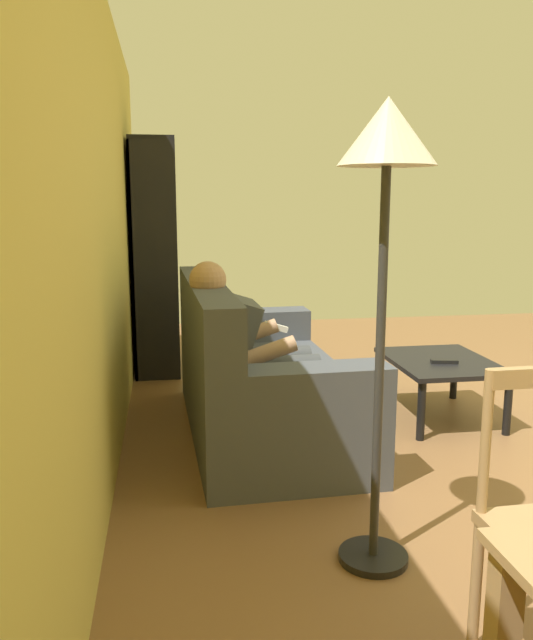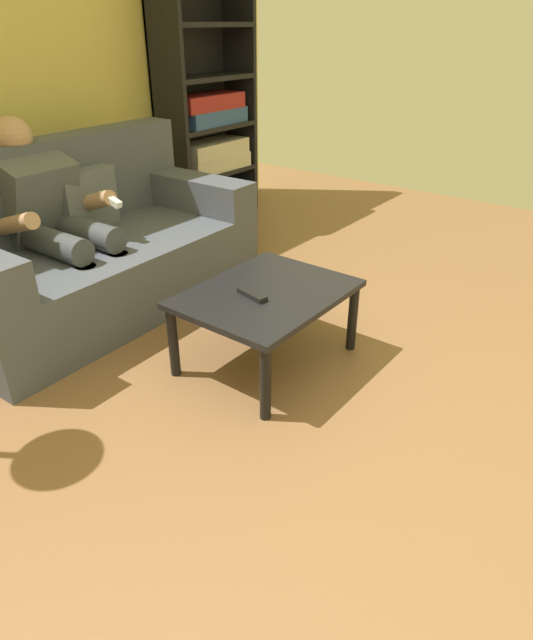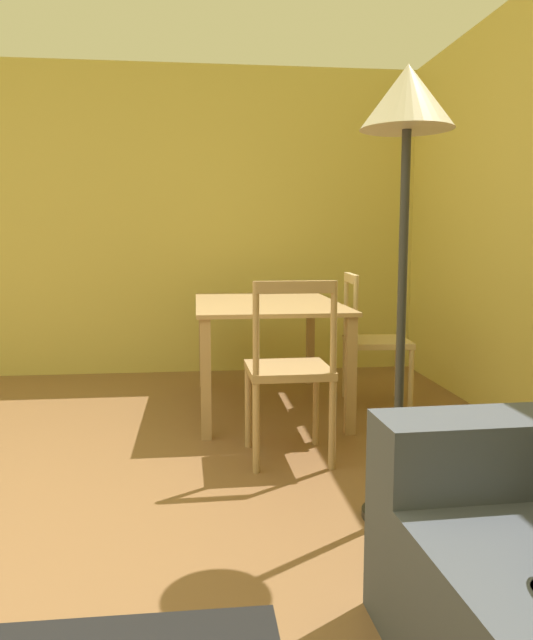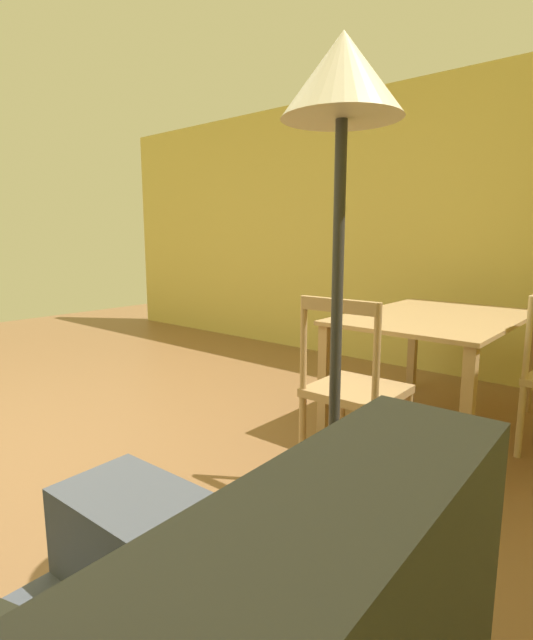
% 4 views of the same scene
% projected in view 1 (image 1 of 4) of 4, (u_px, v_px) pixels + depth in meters
% --- Properties ---
extents(wall_back, '(7.12, 0.12, 2.56)m').
position_uv_depth(wall_back, '(82.00, 236.00, 2.71)').
color(wall_back, '#DBC660').
rests_on(wall_back, ground_plane).
extents(couch, '(1.90, 0.99, 0.95)m').
position_uv_depth(couch, '(255.00, 380.00, 3.92)').
color(couch, '#474C56').
rests_on(couch, ground_plane).
extents(person_lounging, '(0.60, 0.93, 1.10)m').
position_uv_depth(person_lounging, '(253.00, 351.00, 3.70)').
color(person_lounging, '#4C5156').
rests_on(person_lounging, ground_plane).
extents(coffee_table, '(0.82, 0.64, 0.40)m').
position_uv_depth(coffee_table, '(440.00, 367.00, 4.20)').
color(coffee_table, black).
rests_on(coffee_table, ground_plane).
extents(tv_remote, '(0.08, 0.18, 0.02)m').
position_uv_depth(tv_remote, '(444.00, 361.00, 4.10)').
color(tv_remote, black).
rests_on(tv_remote, coffee_table).
extents(bookshelf, '(0.87, 0.36, 1.92)m').
position_uv_depth(bookshelf, '(154.00, 276.00, 5.39)').
color(bookshelf, black).
rests_on(bookshelf, ground_plane).
extents(floor_lamp, '(0.36, 0.36, 1.79)m').
position_uv_depth(floor_lamp, '(386.00, 178.00, 2.29)').
color(floor_lamp, black).
rests_on(floor_lamp, ground_plane).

